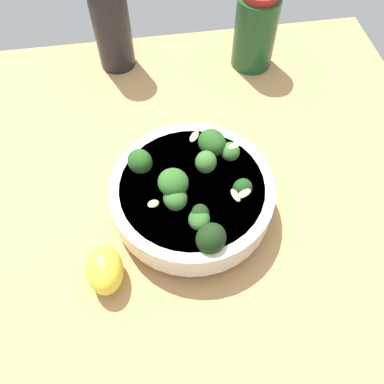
{
  "coord_description": "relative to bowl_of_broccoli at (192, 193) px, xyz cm",
  "views": [
    {
      "loc": [
        -8.07,
        -31.73,
        47.5
      ],
      "look_at": [
        -3.67,
        -3.53,
        4.0
      ],
      "focal_mm": 37.22,
      "sensor_mm": 36.0,
      "label": 1
    }
  ],
  "objects": [
    {
      "name": "ground_plane",
      "position": [
        3.63,
        3.55,
        -6.07
      ],
      "size": [
        71.27,
        71.27,
        4.68
      ],
      "primitive_type": "cube",
      "color": "tan"
    },
    {
      "name": "bowl_of_broccoli",
      "position": [
        0.0,
        0.0,
        0.0
      ],
      "size": [
        21.41,
        21.44,
        9.42
      ],
      "color": "silver",
      "rests_on": "ground_plane"
    },
    {
      "name": "bottle_short",
      "position": [
        -8.49,
        32.33,
        4.25
      ],
      "size": [
        6.17,
        6.17,
        16.82
      ],
      "color": "black",
      "rests_on": "ground_plane"
    },
    {
      "name": "lemon_wedge",
      "position": [
        -11.94,
        -8.41,
        -1.23
      ],
      "size": [
        4.65,
        6.4,
        5.01
      ],
      "primitive_type": "ellipsoid",
      "rotation": [
        0.0,
        0.0,
        1.62
      ],
      "color": "yellow",
      "rests_on": "ground_plane"
    },
    {
      "name": "bottle_tall",
      "position": [
        15.21,
        28.84,
        2.89
      ],
      "size": [
        7.13,
        7.13,
        13.58
      ],
      "color": "#194723",
      "rests_on": "ground_plane"
    }
  ]
}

